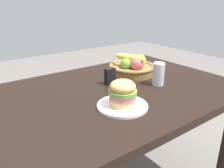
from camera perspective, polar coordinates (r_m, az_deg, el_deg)
dining_table at (r=1.23m, az=-0.57°, el=-5.98°), size 1.40×0.90×0.75m
plate at (r=1.02m, az=2.62°, el=-5.46°), size 0.23×0.23×0.01m
sandwich at (r=0.99m, az=2.68°, el=-2.14°), size 0.12×0.12×0.12m
soda_can at (r=1.28m, az=11.55°, el=2.49°), size 0.07×0.07×0.13m
fruit_basket at (r=1.44m, az=5.06°, el=4.35°), size 0.29×0.29×0.14m
napkin_holder at (r=1.27m, az=-0.52°, el=1.98°), size 0.06×0.03×0.09m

